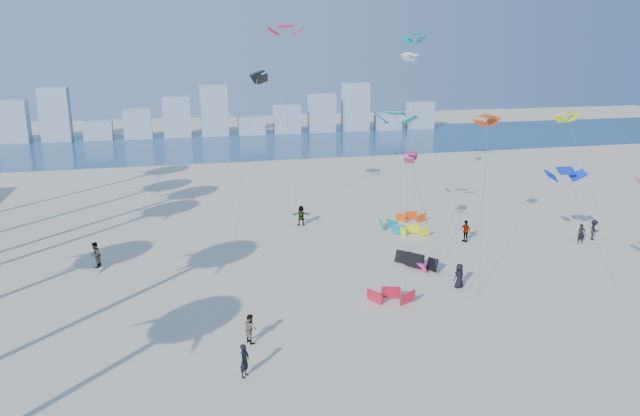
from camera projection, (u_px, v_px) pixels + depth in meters
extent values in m
plane|color=navy|center=(211.00, 145.00, 91.62)|extent=(220.00, 220.00, 0.00)
imported|color=black|center=(245.00, 361.00, 27.23)|extent=(0.65, 0.70, 1.61)
imported|color=gray|center=(250.00, 328.00, 30.44)|extent=(0.83, 0.92, 1.53)
imported|color=black|center=(459.00, 276.00, 37.33)|extent=(0.89, 0.72, 1.57)
imported|color=gray|center=(466.00, 231.00, 46.17)|extent=(0.71, 1.08, 1.71)
imported|color=black|center=(594.00, 230.00, 46.56)|extent=(1.18, 1.15, 1.62)
imported|color=gray|center=(301.00, 215.00, 50.37)|extent=(1.65, 0.80, 1.71)
imported|color=black|center=(581.00, 234.00, 45.78)|extent=(0.63, 0.49, 1.52)
imported|color=gray|center=(95.00, 255.00, 40.74)|extent=(0.88, 1.01, 1.79)
cylinder|color=#595959|center=(425.00, 213.00, 40.59)|extent=(0.20, 5.19, 7.38)
cylinder|color=#595959|center=(416.00, 184.00, 43.74)|extent=(1.69, 5.08, 9.82)
cylinder|color=#595959|center=(483.00, 203.00, 37.76)|extent=(2.87, 5.47, 10.17)
cylinder|color=#595959|center=(246.00, 154.00, 47.85)|extent=(2.96, 5.13, 12.52)
cylinder|color=#595959|center=(408.00, 135.00, 53.27)|extent=(1.81, 5.03, 14.01)
cylinder|color=#595959|center=(591.00, 227.00, 39.05)|extent=(0.35, 5.80, 6.42)
cylinder|color=#595959|center=(287.00, 121.00, 53.47)|extent=(1.05, 5.95, 16.37)
cylinder|color=#595959|center=(583.00, 162.00, 54.77)|extent=(3.01, 2.41, 8.75)
cylinder|color=#595959|center=(414.00, 120.00, 57.19)|extent=(1.10, 4.57, 15.70)
cube|color=#9EADBF|center=(13.00, 121.00, 93.11)|extent=(4.40, 3.00, 6.60)
cube|color=#9EADBF|center=(55.00, 115.00, 94.34)|extent=(4.40, 3.00, 8.40)
cube|color=#9EADBF|center=(98.00, 130.00, 96.51)|extent=(4.40, 3.00, 3.00)
cube|color=#9EADBF|center=(138.00, 124.00, 97.75)|extent=(4.40, 3.00, 4.80)
cube|color=#9EADBF|center=(177.00, 117.00, 98.98)|extent=(4.40, 3.00, 6.60)
cube|color=#9EADBF|center=(214.00, 111.00, 100.21)|extent=(4.40, 3.00, 8.40)
cube|color=#9EADBF|center=(251.00, 125.00, 102.39)|extent=(4.40, 3.00, 3.00)
cube|color=#9EADBF|center=(287.00, 119.00, 103.62)|extent=(4.40, 3.00, 4.80)
cube|color=#9EADBF|center=(322.00, 113.00, 104.85)|extent=(4.40, 3.00, 6.60)
cube|color=#9EADBF|center=(356.00, 107.00, 106.08)|extent=(4.40, 3.00, 8.40)
cube|color=#9EADBF|center=(388.00, 121.00, 108.26)|extent=(4.40, 3.00, 3.00)
cube|color=#9EADBF|center=(420.00, 115.00, 109.49)|extent=(4.40, 3.00, 4.80)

